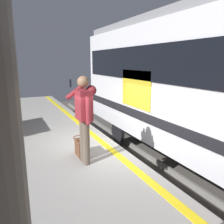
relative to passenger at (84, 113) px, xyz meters
The scene contains 7 objects.
ground_plane 2.49m from the passenger, 57.64° to the right, with size 26.08×26.08×0.00m, color #4C4742.
platform 1.97m from the passenger, 55.32° to the left, with size 17.39×3.99×1.14m, color gray.
safety_line 1.42m from the passenger, 48.31° to the right, with size 17.04×0.16×0.01m, color yellow.
track_rail_near 3.49m from the passenger, 76.35° to the right, with size 22.60×0.08×0.16m, color slate.
track_rail_far 4.69m from the passenger, 80.97° to the right, with size 22.60×0.08×0.16m, color slate.
passenger is the anchor object (origin of this frame).
handbag 0.91m from the passenger, ahead, with size 0.37×0.34×0.41m.
Camera 1 is at (-4.70, 2.35, 3.13)m, focal length 36.23 mm.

